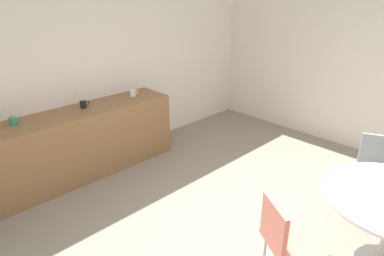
{
  "coord_description": "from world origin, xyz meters",
  "views": [
    {
      "loc": [
        -2.23,
        -1.25,
        2.35
      ],
      "look_at": [
        0.11,
        1.14,
        0.95
      ],
      "focal_mm": 31.32,
      "sensor_mm": 36.0,
      "label": 1
    }
  ],
  "objects_px": {
    "mug_red": "(133,93)",
    "mug_green": "(84,104)",
    "chair_gray": "(377,163)",
    "chair_coral": "(283,236)",
    "mug_white": "(13,121)"
  },
  "relations": [
    {
      "from": "chair_gray",
      "to": "mug_white",
      "type": "distance_m",
      "value": 4.16
    },
    {
      "from": "chair_gray",
      "to": "mug_red",
      "type": "relative_size",
      "value": 6.43
    },
    {
      "from": "chair_coral",
      "to": "mug_red",
      "type": "xyz_separation_m",
      "value": [
        0.63,
        2.92,
        0.43
      ]
    },
    {
      "from": "mug_white",
      "to": "chair_coral",
      "type": "bearing_deg",
      "value": -71.32
    },
    {
      "from": "mug_red",
      "to": "mug_white",
      "type": "bearing_deg",
      "value": 178.91
    },
    {
      "from": "chair_gray",
      "to": "mug_red",
      "type": "distance_m",
      "value": 3.26
    },
    {
      "from": "chair_gray",
      "to": "mug_white",
      "type": "xyz_separation_m",
      "value": [
        -2.81,
        3.04,
        0.43
      ]
    },
    {
      "from": "chair_gray",
      "to": "mug_white",
      "type": "height_order",
      "value": "mug_white"
    },
    {
      "from": "chair_gray",
      "to": "mug_red",
      "type": "bearing_deg",
      "value": 111.35
    },
    {
      "from": "chair_coral",
      "to": "chair_gray",
      "type": "bearing_deg",
      "value": -3.04
    },
    {
      "from": "mug_green",
      "to": "mug_red",
      "type": "distance_m",
      "value": 0.76
    },
    {
      "from": "chair_gray",
      "to": "mug_green",
      "type": "xyz_separation_m",
      "value": [
        -1.94,
        3.04,
        0.43
      ]
    },
    {
      "from": "mug_red",
      "to": "chair_gray",
      "type": "bearing_deg",
      "value": -68.65
    },
    {
      "from": "mug_red",
      "to": "mug_green",
      "type": "bearing_deg",
      "value": 178.12
    },
    {
      "from": "chair_gray",
      "to": "chair_coral",
      "type": "xyz_separation_m",
      "value": [
        -1.81,
        0.1,
        0.0
      ]
    }
  ]
}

